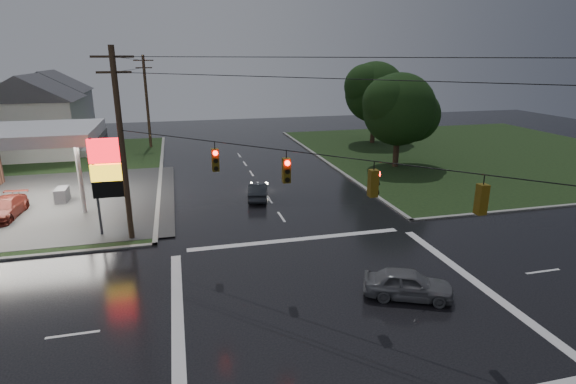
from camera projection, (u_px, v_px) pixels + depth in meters
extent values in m
plane|color=black|center=(338.00, 299.00, 20.12)|extent=(120.00, 120.00, 0.00)
cube|color=black|center=(476.00, 152.00, 50.28)|extent=(36.00, 36.00, 0.08)
cylinder|color=silver|center=(80.00, 178.00, 30.27)|extent=(0.30, 0.30, 5.00)
cylinder|color=silver|center=(94.00, 159.00, 35.84)|extent=(0.30, 0.30, 5.00)
cube|color=silver|center=(6.00, 134.00, 31.10)|extent=(12.00, 8.00, 0.80)
cube|color=white|center=(7.00, 140.00, 31.22)|extent=(11.40, 7.40, 0.04)
cube|color=#59595E|center=(62.00, 195.00, 33.16)|extent=(0.80, 1.60, 1.10)
cylinder|color=#59595E|center=(96.00, 188.00, 26.35)|extent=(0.16, 0.16, 6.00)
cylinder|color=#59595E|center=(125.00, 186.00, 26.72)|extent=(0.16, 0.16, 6.00)
cube|color=red|center=(106.00, 151.00, 25.89)|extent=(2.00, 0.35, 1.40)
cube|color=yellow|center=(109.00, 172.00, 26.27)|extent=(2.00, 0.35, 1.00)
cube|color=black|center=(111.00, 189.00, 26.57)|extent=(2.00, 0.35, 1.00)
cylinder|color=#382619|center=(122.00, 148.00, 25.11)|extent=(0.32, 0.32, 11.00)
cube|color=#382619|center=(112.00, 57.00, 23.68)|extent=(2.20, 0.12, 0.12)
cube|color=#382619|center=(114.00, 72.00, 23.91)|extent=(1.80, 0.12, 0.12)
cylinder|color=#382619|center=(147.00, 102.00, 51.61)|extent=(0.32, 0.32, 10.50)
cube|color=#382619|center=(143.00, 60.00, 50.25)|extent=(2.20, 0.12, 0.12)
cube|color=#382619|center=(144.00, 68.00, 50.49)|extent=(1.80, 0.12, 0.12)
cube|color=#59470C|center=(215.00, 160.00, 21.78)|extent=(0.34, 0.34, 1.10)
cylinder|color=#FF0C07|center=(215.00, 153.00, 21.48)|extent=(0.22, 0.08, 0.22)
cube|color=#59470C|center=(286.00, 170.00, 19.80)|extent=(0.34, 0.34, 1.10)
cylinder|color=#FF0C07|center=(287.00, 163.00, 19.51)|extent=(0.22, 0.08, 0.22)
cube|color=#59470C|center=(373.00, 183.00, 17.82)|extent=(0.34, 0.34, 1.10)
cylinder|color=#FF0C07|center=(378.00, 174.00, 17.76)|extent=(0.08, 0.22, 0.22)
cube|color=#59470C|center=(481.00, 199.00, 15.84)|extent=(0.34, 0.34, 1.10)
cylinder|color=#FF0C07|center=(479.00, 187.00, 15.92)|extent=(0.22, 0.08, 0.22)
cube|color=silver|center=(36.00, 128.00, 47.74)|extent=(9.00, 8.00, 6.00)
cube|color=gray|center=(92.00, 150.00, 49.73)|extent=(1.60, 4.80, 0.80)
cube|color=silver|center=(53.00, 115.00, 58.63)|extent=(9.00, 8.00, 6.00)
cube|color=gray|center=(98.00, 133.00, 60.63)|extent=(1.60, 4.80, 0.80)
cylinder|color=black|center=(397.00, 142.00, 43.05)|extent=(0.56, 0.56, 5.04)
sphere|color=black|center=(399.00, 109.00, 42.15)|extent=(6.80, 6.80, 6.80)
sphere|color=black|center=(413.00, 115.00, 43.01)|extent=(5.10, 5.10, 5.10)
sphere|color=black|center=(388.00, 102.00, 41.25)|extent=(4.76, 4.76, 4.76)
cylinder|color=black|center=(373.00, 121.00, 54.79)|extent=(0.56, 0.56, 5.60)
sphere|color=black|center=(375.00, 92.00, 53.80)|extent=(7.20, 7.20, 7.20)
sphere|color=black|center=(387.00, 98.00, 54.70)|extent=(5.40, 5.40, 5.40)
sphere|color=black|center=(365.00, 86.00, 52.86)|extent=(5.04, 5.04, 5.04)
imported|color=#202428|center=(258.00, 191.00, 33.95)|extent=(2.15, 4.05, 1.27)
imported|color=slate|center=(408.00, 284.00, 20.07)|extent=(4.25, 3.06, 1.35)
imported|color=maroon|center=(4.00, 208.00, 29.98)|extent=(2.21, 4.73, 1.34)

